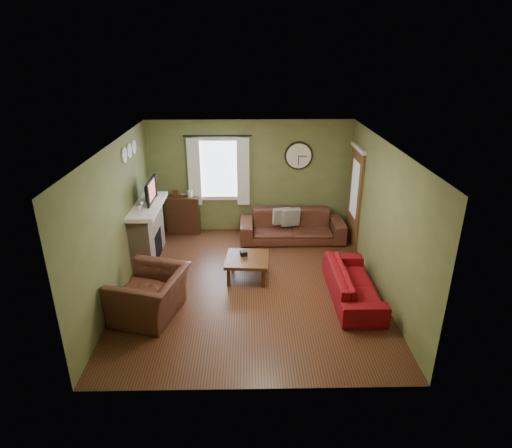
{
  "coord_description": "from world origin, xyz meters",
  "views": [
    {
      "loc": [
        -0.04,
        -6.85,
        4.09
      ],
      "look_at": [
        0.1,
        0.4,
        1.05
      ],
      "focal_mm": 30.0,
      "sensor_mm": 36.0,
      "label": 1
    }
  ],
  "objects_px": {
    "armchair": "(150,295)",
    "sofa_red": "(353,284)",
    "sofa_brown": "(292,226)",
    "bookshelf": "(183,215)",
    "coffee_table": "(247,268)"
  },
  "relations": [
    {
      "from": "bookshelf",
      "to": "coffee_table",
      "type": "distance_m",
      "value": 2.63
    },
    {
      "from": "sofa_red",
      "to": "armchair",
      "type": "distance_m",
      "value": 3.43
    },
    {
      "from": "sofa_brown",
      "to": "armchair",
      "type": "relative_size",
      "value": 1.97
    },
    {
      "from": "armchair",
      "to": "coffee_table",
      "type": "xyz_separation_m",
      "value": [
        1.57,
        1.18,
        -0.17
      ]
    },
    {
      "from": "bookshelf",
      "to": "coffee_table",
      "type": "height_order",
      "value": "bookshelf"
    },
    {
      "from": "bookshelf",
      "to": "armchair",
      "type": "distance_m",
      "value": 3.34
    },
    {
      "from": "sofa_red",
      "to": "armchair",
      "type": "bearing_deg",
      "value": 97.56
    },
    {
      "from": "sofa_red",
      "to": "coffee_table",
      "type": "relative_size",
      "value": 2.4
    },
    {
      "from": "sofa_brown",
      "to": "bookshelf",
      "type": "bearing_deg",
      "value": 170.05
    },
    {
      "from": "bookshelf",
      "to": "sofa_brown",
      "type": "bearing_deg",
      "value": -9.95
    },
    {
      "from": "sofa_red",
      "to": "bookshelf",
      "type": "bearing_deg",
      "value": 49.03
    },
    {
      "from": "sofa_red",
      "to": "armchair",
      "type": "height_order",
      "value": "armchair"
    },
    {
      "from": "sofa_brown",
      "to": "armchair",
      "type": "bearing_deg",
      "value": -131.6
    },
    {
      "from": "sofa_brown",
      "to": "armchair",
      "type": "height_order",
      "value": "armchair"
    },
    {
      "from": "armchair",
      "to": "sofa_red",
      "type": "bearing_deg",
      "value": 112.5
    }
  ]
}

